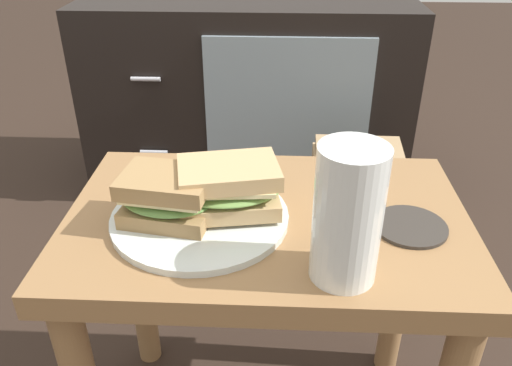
{
  "coord_description": "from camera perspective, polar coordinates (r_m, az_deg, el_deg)",
  "views": [
    {
      "loc": [
        0.01,
        -0.59,
        0.86
      ],
      "look_at": [
        -0.02,
        0.0,
        0.51
      ],
      "focal_mm": 35.86,
      "sensor_mm": 36.0,
      "label": 1
    }
  ],
  "objects": [
    {
      "name": "side_table",
      "position": [
        0.77,
        1.18,
        -9.13
      ],
      "size": [
        0.56,
        0.36,
        0.46
      ],
      "color": "olive",
      "rests_on": "ground"
    },
    {
      "name": "beer_glass",
      "position": [
        0.57,
        10.16,
        -3.85
      ],
      "size": [
        0.08,
        0.08,
        0.17
      ],
      "color": "silver",
      "rests_on": "side_table"
    },
    {
      "name": "paper_bag",
      "position": [
        1.29,
        10.75,
        -2.81
      ],
      "size": [
        0.21,
        0.14,
        0.33
      ],
      "color": "tan",
      "rests_on": "ground"
    },
    {
      "name": "tv_cabinet",
      "position": [
        1.64,
        -0.77,
        10.11
      ],
      "size": [
        0.96,
        0.46,
        0.58
      ],
      "color": "black",
      "rests_on": "ground"
    },
    {
      "name": "coaster",
      "position": [
        0.72,
        16.81,
        -4.64
      ],
      "size": [
        0.1,
        0.1,
        0.01
      ],
      "primitive_type": "cylinder",
      "color": "#332D28",
      "rests_on": "side_table"
    },
    {
      "name": "sandwich_back",
      "position": [
        0.68,
        -3.04,
        -0.44
      ],
      "size": [
        0.16,
        0.12,
        0.07
      ],
      "color": "tan",
      "rests_on": "plate"
    },
    {
      "name": "sandwich_front",
      "position": [
        0.68,
        -9.85,
        -1.49
      ],
      "size": [
        0.14,
        0.11,
        0.07
      ],
      "color": "#9E7A4C",
      "rests_on": "plate"
    },
    {
      "name": "plate",
      "position": [
        0.7,
        -6.25,
        -3.79
      ],
      "size": [
        0.24,
        0.24,
        0.01
      ],
      "primitive_type": "cylinder",
      "color": "silver",
      "rests_on": "side_table"
    }
  ]
}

